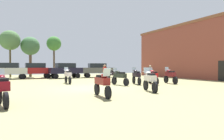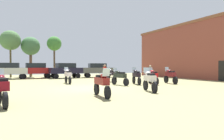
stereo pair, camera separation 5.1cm
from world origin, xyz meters
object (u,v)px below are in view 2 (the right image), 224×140
at_px(motorcycle_1, 136,76).
at_px(motorcycle_3, 153,76).
at_px(brick_building, 209,51).
at_px(motorcycle_12, 111,75).
at_px(motorcycle_5, 150,80).
at_px(car_2, 66,69).
at_px(car_3, 9,70).
at_px(person_3, 150,73).
at_px(car_4, 36,69).
at_px(person_2, 105,72).
at_px(tree_1, 54,44).
at_px(motorcycle_2, 68,75).
at_px(tree_2, 10,41).
at_px(motorcycle_11, 2,88).
at_px(motorcycle_9, 120,77).
at_px(motorcycle_4, 102,83).
at_px(car_1, 97,69).
at_px(motorcycle_13, 170,75).
at_px(tree_5, 31,47).

height_order(motorcycle_1, motorcycle_3, motorcycle_1).
height_order(brick_building, motorcycle_12, brick_building).
distance_m(motorcycle_5, car_2, 16.08).
distance_m(car_3, person_3, 17.22).
bearing_deg(motorcycle_12, car_4, 125.01).
bearing_deg(person_2, tree_1, 14.18).
relative_size(motorcycle_2, tree_2, 0.35).
bearing_deg(motorcycle_11, motorcycle_9, 20.90).
relative_size(motorcycle_1, motorcycle_2, 0.94).
distance_m(brick_building, car_2, 19.07).
bearing_deg(motorcycle_4, motorcycle_1, -134.72).
distance_m(motorcycle_2, motorcycle_12, 4.38).
bearing_deg(motorcycle_4, car_1, -108.50).
height_order(motorcycle_13, person_2, person_2).
bearing_deg(tree_2, tree_5, 15.46).
height_order(motorcycle_4, motorcycle_13, motorcycle_13).
xyz_separation_m(car_1, person_3, (0.85, -11.17, -0.20)).
distance_m(motorcycle_3, motorcycle_5, 5.04).
bearing_deg(tree_2, motorcycle_12, -54.00).
bearing_deg(motorcycle_12, motorcycle_4, -118.34).
xyz_separation_m(motorcycle_9, car_2, (-1.94, 11.60, 0.45)).
relative_size(motorcycle_2, tree_1, 0.37).
height_order(car_4, person_3, car_4).
height_order(car_3, tree_2, tree_2).
bearing_deg(motorcycle_12, car_1, 78.41).
distance_m(motorcycle_3, tree_1, 18.70).
relative_size(car_4, tree_2, 0.66).
relative_size(motorcycle_11, car_4, 0.47).
height_order(brick_building, person_3, brick_building).
height_order(motorcycle_11, motorcycle_13, motorcycle_13).
relative_size(tree_2, tree_5, 1.10).
bearing_deg(tree_2, motorcycle_5, -68.04).
xyz_separation_m(brick_building, motorcycle_4, (-18.55, -7.80, -2.92)).
bearing_deg(person_3, motorcycle_11, 49.29).
relative_size(motorcycle_12, tree_2, 0.33).
height_order(motorcycle_5, motorcycle_11, motorcycle_5).
height_order(motorcycle_4, person_3, person_3).
xyz_separation_m(motorcycle_1, motorcycle_11, (-9.88, -5.38, -0.01)).
height_order(motorcycle_13, car_4, car_4).
distance_m(motorcycle_3, motorcycle_12, 4.50).
distance_m(motorcycle_2, motorcycle_3, 7.73).
bearing_deg(motorcycle_3, tree_2, 139.89).
bearing_deg(motorcycle_2, car_2, 79.57).
height_order(motorcycle_3, person_3, person_3).
xyz_separation_m(person_3, tree_1, (-5.99, 16.40, 4.08)).
distance_m(motorcycle_3, tree_2, 21.04).
bearing_deg(car_2, tree_1, 1.87).
distance_m(motorcycle_2, motorcycle_11, 9.98).
bearing_deg(motorcycle_1, motorcycle_9, -163.68).
bearing_deg(motorcycle_2, motorcycle_4, -90.70).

